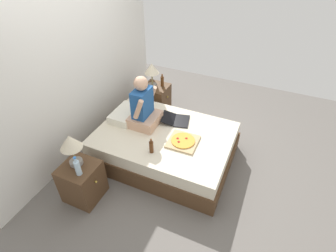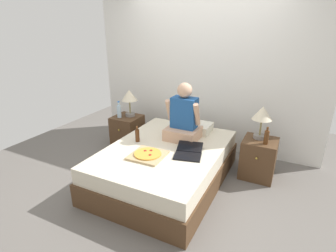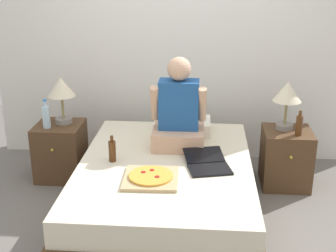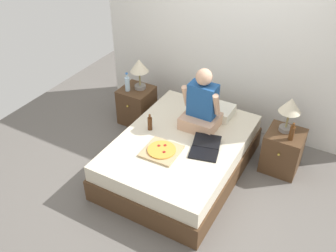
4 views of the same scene
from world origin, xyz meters
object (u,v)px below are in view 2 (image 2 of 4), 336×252
at_px(lamp_on_right_nightstand, 262,115).
at_px(person_seated, 184,119).
at_px(laptop, 188,153).
at_px(beer_bottle_on_bed, 137,135).
at_px(nightstand_right, 258,158).
at_px(bed, 166,164).
at_px(nightstand_left, 128,131).
at_px(water_bottle, 119,111).
at_px(pizza_box, 148,155).
at_px(lamp_on_left_nightstand, 129,97).
at_px(beer_bottle, 266,137).

distance_m(lamp_on_right_nightstand, person_seated, 1.03).
bearing_deg(laptop, beer_bottle_on_bed, 176.11).
height_order(nightstand_right, beer_bottle_on_bed, beer_bottle_on_bed).
xyz_separation_m(nightstand_right, person_seated, (-0.99, -0.30, 0.51)).
height_order(bed, nightstand_left, nightstand_left).
bearing_deg(lamp_on_right_nightstand, water_bottle, -176.37).
distance_m(bed, lamp_on_right_nightstand, 1.42).
height_order(lamp_on_right_nightstand, pizza_box, lamp_on_right_nightstand).
distance_m(nightstand_left, lamp_on_left_nightstand, 0.60).
xyz_separation_m(bed, water_bottle, (-1.16, 0.58, 0.41)).
bearing_deg(beer_bottle_on_bed, nightstand_right, 24.18).
distance_m(nightstand_right, beer_bottle, 0.39).
bearing_deg(beer_bottle_on_bed, bed, 1.08).
xyz_separation_m(lamp_on_right_nightstand, beer_bottle_on_bed, (-1.48, -0.73, -0.29)).
distance_m(laptop, beer_bottle_on_bed, 0.77).
distance_m(water_bottle, lamp_on_right_nightstand, 2.22).
distance_m(bed, beer_bottle, 1.34).
height_order(water_bottle, beer_bottle, water_bottle).
bearing_deg(person_seated, pizza_box, -103.48).
bearing_deg(lamp_on_left_nightstand, laptop, -29.47).
bearing_deg(nightstand_right, person_seated, -163.33).
height_order(nightstand_right, lamp_on_right_nightstand, lamp_on_right_nightstand).
bearing_deg(lamp_on_right_nightstand, pizza_box, -137.43).
bearing_deg(pizza_box, laptop, 31.65).
xyz_separation_m(bed, nightstand_right, (1.08, 0.67, 0.03)).
relative_size(lamp_on_left_nightstand, nightstand_right, 0.83).
bearing_deg(lamp_on_right_nightstand, beer_bottle_on_bed, -153.80).
bearing_deg(beer_bottle_on_bed, water_bottle, 141.27).
relative_size(nightstand_left, lamp_on_left_nightstand, 1.21).
xyz_separation_m(water_bottle, beer_bottle_on_bed, (0.73, -0.59, -0.07)).
relative_size(person_seated, beer_bottle_on_bed, 3.55).
xyz_separation_m(lamp_on_right_nightstand, pizza_box, (-1.13, -1.04, -0.36)).
distance_m(nightstand_left, water_bottle, 0.40).
bearing_deg(beer_bottle, beer_bottle_on_bed, -159.91).
distance_m(lamp_on_left_nightstand, water_bottle, 0.28).
xyz_separation_m(bed, beer_bottle, (1.15, 0.57, 0.40)).
height_order(water_bottle, laptop, water_bottle).
xyz_separation_m(water_bottle, laptop, (1.50, -0.64, -0.14)).
distance_m(water_bottle, beer_bottle, 2.31).
relative_size(nightstand_left, person_seated, 0.70).
bearing_deg(laptop, nightstand_left, 152.81).
bearing_deg(person_seated, beer_bottle_on_bed, -143.52).
bearing_deg(nightstand_right, beer_bottle_on_bed, -155.82).
xyz_separation_m(lamp_on_right_nightstand, person_seated, (-0.96, -0.35, -0.09)).
height_order(laptop, pizza_box, laptop).
bearing_deg(beer_bottle, bed, -153.67).
distance_m(person_seated, pizza_box, 0.76).
relative_size(nightstand_left, beer_bottle_on_bed, 2.47).
bearing_deg(bed, lamp_on_right_nightstand, 34.41).
height_order(nightstand_left, beer_bottle_on_bed, beer_bottle_on_bed).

